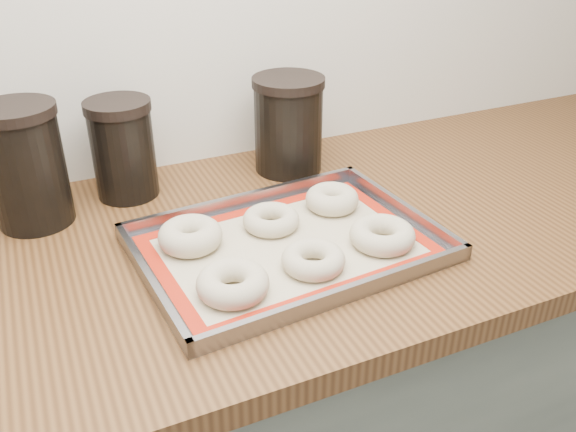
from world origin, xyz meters
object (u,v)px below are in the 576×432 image
bagel_back_right (332,199)px  bagel_back_mid (271,220)px  baking_tray (288,245)px  bagel_front_right (382,235)px  canister_right (288,124)px  canister_mid (123,149)px  bagel_back_left (190,236)px  bagel_front_left (233,283)px  canister_left (26,166)px  bagel_front_mid (313,260)px

bagel_back_right → bagel_back_mid: bearing=-171.5°
baking_tray → bagel_back_right: bearing=34.3°
bagel_front_right → bagel_back_right: bagel_back_right is taller
canister_right → canister_mid: bearing=176.4°
bagel_back_left → bagel_back_mid: size_ratio=1.08×
bagel_front_left → bagel_back_right: same height
bagel_back_mid → bagel_front_right: bearing=-40.9°
baking_tray → bagel_back_right: 0.15m
baking_tray → canister_left: bearing=143.8°
baking_tray → bagel_back_left: bearing=155.5°
baking_tray → bagel_back_mid: bearing=91.1°
bagel_back_left → canister_mid: (-0.05, 0.23, 0.07)m
bagel_front_right → bagel_back_mid: bearing=139.1°
bagel_front_right → baking_tray: bearing=158.1°
canister_left → bagel_back_mid: bearing=-28.8°
bagel_front_left → canister_mid: (-0.07, 0.38, 0.07)m
bagel_back_mid → baking_tray: bearing=-88.9°
bagel_front_left → bagel_back_mid: bagel_front_left is taller
bagel_front_left → canister_left: size_ratio=0.50×
bagel_back_left → bagel_front_left: bearing=-82.9°
baking_tray → bagel_front_right: 0.15m
bagel_front_left → bagel_front_mid: bearing=4.6°
bagel_back_left → canister_left: bearing=137.5°
canister_right → bagel_back_left: bearing=-141.2°
bagel_front_right → canister_left: canister_left is taller
bagel_front_left → canister_right: size_ratio=0.55×
bagel_back_left → baking_tray: bearing=-24.5°
bagel_front_left → bagel_front_mid: size_ratio=1.08×
bagel_front_right → bagel_back_right: bearing=96.5°
bagel_front_mid → bagel_front_right: size_ratio=0.92×
baking_tray → bagel_back_left: (-0.14, 0.06, 0.02)m
canister_left → canister_mid: canister_left is taller
baking_tray → bagel_front_left: bearing=-145.9°
canister_left → bagel_front_mid: bearing=-42.4°
bagel_front_mid → canister_mid: canister_mid is taller
baking_tray → bagel_back_left: 0.15m
baking_tray → canister_right: size_ratio=2.59×
canister_mid → canister_right: 0.32m
bagel_back_mid → canister_right: bearing=59.0°
baking_tray → canister_right: canister_right is taller
bagel_back_mid → canister_left: 0.41m
bagel_front_right → canister_mid: size_ratio=0.58×
canister_left → bagel_back_left: bearing=-42.5°
bagel_front_left → bagel_front_right: 0.26m
bagel_front_mid → bagel_front_right: 0.13m
bagel_front_right → canister_right: canister_right is taller
bagel_front_right → canister_mid: canister_mid is taller
bagel_front_right → canister_left: (-0.49, 0.31, 0.08)m
bagel_front_left → canister_mid: canister_mid is taller
bagel_back_right → canister_left: bearing=159.8°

